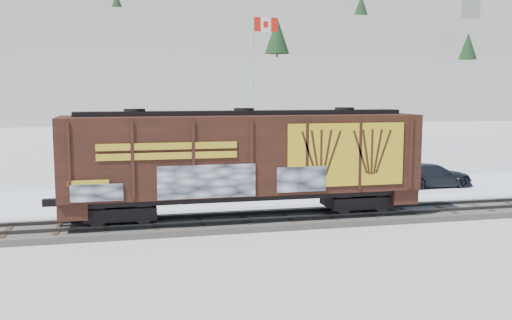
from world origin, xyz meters
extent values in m
plane|color=white|center=(0.00, 0.00, 0.00)|extent=(500.00, 500.00, 0.00)
cube|color=#59544C|center=(0.00, 0.00, 0.14)|extent=(50.00, 3.40, 0.28)
cube|color=#33302D|center=(0.00, -0.72, 0.35)|extent=(50.00, 0.10, 0.15)
cube|color=#33302D|center=(0.00, 0.72, 0.35)|extent=(50.00, 0.10, 0.15)
cube|color=white|center=(0.00, 7.50, 0.01)|extent=(40.00, 8.00, 0.03)
cube|color=white|center=(0.00, 95.00, 6.00)|extent=(360.00, 40.00, 12.00)
cube|color=white|center=(0.00, 125.00, 12.00)|extent=(360.00, 40.00, 24.00)
cube|color=white|center=(0.00, 160.00, 17.50)|extent=(360.00, 50.00, 35.00)
cone|color=black|center=(22.00, 90.00, 17.31)|extent=(5.04, 5.04, 7.38)
cone|color=black|center=(70.00, 96.00, 16.43)|extent=(4.20, 4.20, 6.15)
cone|color=black|center=(-10.00, 128.00, 28.13)|extent=(3.92, 3.92, 5.74)
cone|color=black|center=(55.00, 124.00, 28.72)|extent=(4.48, 4.48, 6.56)
cube|color=black|center=(-9.42, 0.00, 0.88)|extent=(3.00, 2.00, 0.90)
cube|color=black|center=(1.49, 0.00, 0.88)|extent=(3.00, 2.00, 0.90)
cylinder|color=black|center=(-10.37, -0.78, 0.88)|extent=(0.90, 0.12, 0.90)
cube|color=black|center=(-3.97, 0.00, 1.41)|extent=(15.86, 2.40, 0.25)
cube|color=#39170F|center=(-3.97, 0.00, 3.25)|extent=(15.86, 3.00, 3.43)
cube|color=black|center=(-3.97, 0.00, 5.06)|extent=(14.59, 0.90, 0.20)
cube|color=gold|center=(0.31, -1.54, 3.25)|extent=(5.39, 0.03, 2.78)
cube|color=#BC931C|center=(-7.46, -1.54, 3.60)|extent=(5.71, 0.02, 0.70)
cube|color=silver|center=(-5.87, -1.55, 2.28)|extent=(4.12, 0.03, 1.40)
cylinder|color=silver|center=(0.03, 15.83, 0.10)|extent=(0.90, 0.90, 0.20)
cylinder|color=silver|center=(0.03, 15.83, 5.74)|extent=(0.14, 0.14, 11.48)
cube|color=red|center=(0.38, 15.83, 10.78)|extent=(0.50, 0.07, 1.00)
cube|color=white|center=(0.98, 15.83, 10.78)|extent=(0.70, 0.09, 1.00)
cube|color=red|center=(1.63, 15.83, 10.78)|extent=(0.50, 0.07, 1.00)
imported|color=#A1A3A8|center=(-6.53, 6.25, 0.82)|extent=(4.88, 2.52, 1.59)
imported|color=white|center=(4.45, 7.22, 0.83)|extent=(5.10, 3.49, 1.59)
imported|color=#212429|center=(9.63, 7.11, 0.76)|extent=(5.07, 2.12, 1.46)
camera|label=1|loc=(-9.21, -24.82, 6.04)|focal=40.00mm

